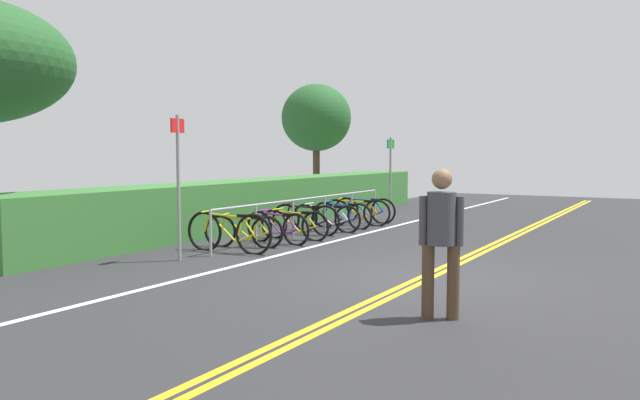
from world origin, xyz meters
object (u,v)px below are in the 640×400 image
Objects in this scene: bicycle_7 at (356,212)px; sign_post_near at (178,174)px; bicycle_0 at (229,232)px; pedestrian at (441,233)px; bicycle_2 at (277,227)px; sign_post_far at (390,170)px; bicycle_5 at (326,218)px; tree_mid at (316,118)px; bicycle_3 at (294,225)px; bicycle_4 at (305,219)px; bicycle_8 at (365,210)px; bike_rack at (310,207)px; bicycle_6 at (342,215)px; bicycle_1 at (244,231)px.

bicycle_7 is 6.32m from sign_post_near.
pedestrian is (-2.59, -5.00, 0.59)m from bicycle_0.
sign_post_far reaches higher than bicycle_2.
sign_post_far is at bearing -3.27° from bicycle_5.
pedestrian is at bearing -144.57° from tree_mid.
bicycle_3 is 0.67× the size of sign_post_near.
pedestrian is at bearing -105.54° from sign_post_near.
sign_post_far is (9.47, 4.78, 0.40)m from pedestrian.
bicycle_7 is at bearing -5.57° from bicycle_4.
tree_mid reaches higher than bicycle_7.
bicycle_4 is 4.11m from sign_post_far.
bicycle_8 is 0.40× the size of tree_mid.
bike_rack is 3.06× the size of sign_post_far.
sign_post_far is (8.04, -0.38, -0.12)m from sign_post_near.
bike_rack is 4.05m from sign_post_far.
bicycle_2 is 0.96× the size of bicycle_8.
bicycle_6 is 0.95× the size of bicycle_8.
bicycle_5 is 0.76m from bicycle_6.
bicycle_0 is at bearing -158.30° from tree_mid.
pedestrian is 0.67× the size of sign_post_near.
bike_rack is 4.22× the size of bicycle_2.
bicycle_5 is at bearing 38.67° from pedestrian.
bicycle_7 is at bearing 0.29° from bicycle_3.
sign_post_far is (3.27, -0.19, 1.04)m from bicycle_5.
bicycle_3 is 2.28m from bicycle_6.
bicycle_6 is 0.98× the size of bicycle_7.
bicycle_8 is 1.53m from sign_post_far.
bicycle_5 is 4.91m from sign_post_near.
bicycle_1 is at bearing -157.68° from tree_mid.
bicycle_6 reaches higher than bicycle_3.
bicycle_3 is 1.02× the size of bicycle_6.
bicycle_6 is at bearing 1.47° from bicycle_2.
bike_rack is 2.91m from bicycle_0.
bicycle_5 is 1.06× the size of bicycle_7.
bicycle_0 is 6.96m from sign_post_far.
bike_rack reaches higher than bicycle_5.
bicycle_0 is at bearing -168.09° from bicycle_1.
bicycle_1 is 0.93× the size of bicycle_3.
sign_post_near is at bearing 173.82° from bicycle_2.
tree_mid reaches higher than bicycle_8.
sign_post_far reaches higher than bicycle_5.
sign_post_far is (5.45, -0.10, 1.03)m from bicycle_2.
bicycle_1 is (-2.26, 0.14, -0.31)m from bike_rack.
bicycle_6 is at bearing -1.16° from bicycle_5.
bicycle_4 is at bearing 168.58° from bicycle_5.
bicycle_8 reaches higher than bicycle_3.
bicycle_6 is at bearing -144.52° from tree_mid.
bicycle_5 is (1.52, 0.08, 0.00)m from bicycle_3.
pedestrian reaches higher than bicycle_6.
bicycle_6 is (2.28, 0.07, 0.00)m from bicycle_3.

